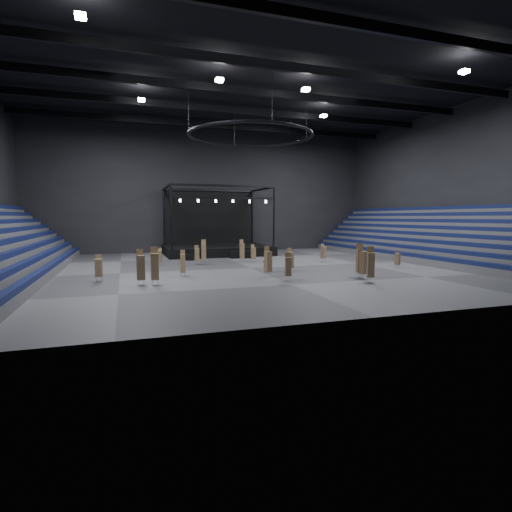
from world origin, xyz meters
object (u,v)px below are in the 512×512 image
object	(u,v)px
flight_case_left	(189,257)
chair_stack_10	(155,266)
chair_stack_3	(268,261)
chair_stack_8	(371,264)
chair_stack_13	(360,260)
chair_stack_5	(242,250)
chair_stack_2	(204,252)
stage	(216,243)
chair_stack_15	(288,266)
chair_stack_12	(197,254)
man_center	(266,264)
flight_case_mid	(235,255)
flight_case_right	(246,255)
chair_stack_4	(397,259)
crew_member	(290,263)
chair_stack_6	(363,262)
chair_stack_1	(253,253)
chair_stack_7	(160,256)
chair_stack_9	(183,263)
chair_stack_14	(323,252)
chair_stack_16	(99,267)
chair_stack_0	(141,267)
chair_stack_11	(290,260)

from	to	relation	value
flight_case_left	chair_stack_10	size ratio (longest dim) A/B	0.37
chair_stack_3	chair_stack_8	xyz separation A→B (m)	(6.59, -5.34, 0.09)
chair_stack_13	chair_stack_5	bearing A→B (deg)	124.89
flight_case_left	chair_stack_2	distance (m)	4.87
stage	chair_stack_15	world-z (taller)	stage
chair_stack_2	chair_stack_12	bearing A→B (deg)	-175.47
chair_stack_3	chair_stack_13	bearing A→B (deg)	-34.04
chair_stack_3	man_center	bearing A→B (deg)	60.65
flight_case_left	flight_case_mid	bearing A→B (deg)	5.51
chair_stack_2	chair_stack_3	bearing A→B (deg)	-61.10
chair_stack_3	flight_case_right	bearing A→B (deg)	66.90
chair_stack_4	chair_stack_5	xyz separation A→B (m)	(-13.26, 10.33, 0.35)
chair_stack_13	crew_member	world-z (taller)	chair_stack_13
chair_stack_6	chair_stack_1	bearing A→B (deg)	84.76
chair_stack_12	chair_stack_15	xyz separation A→B (m)	(5.07, -13.13, 0.08)
chair_stack_6	chair_stack_7	size ratio (longest dim) A/B	1.49
chair_stack_9	chair_stack_15	distance (m)	9.17
man_center	crew_member	bearing A→B (deg)	-175.67
chair_stack_5	chair_stack_14	xyz separation A→B (m)	(8.88, -2.91, -0.19)
stage	chair_stack_8	distance (m)	28.42
chair_stack_9	chair_stack_15	world-z (taller)	chair_stack_9
chair_stack_4	chair_stack_10	world-z (taller)	chair_stack_10
chair_stack_8	chair_stack_16	distance (m)	21.36
chair_stack_1	flight_case_mid	bearing A→B (deg)	89.16
chair_stack_4	chair_stack_9	bearing A→B (deg)	158.65
flight_case_left	chair_stack_0	size ratio (longest dim) A/B	0.40
chair_stack_5	chair_stack_11	size ratio (longest dim) A/B	1.14
chair_stack_8	chair_stack_15	xyz separation A→B (m)	(-5.79, 2.81, -0.26)
chair_stack_1	chair_stack_7	size ratio (longest dim) A/B	1.09
chair_stack_8	chair_stack_15	size ratio (longest dim) A/B	1.25
flight_case_left	chair_stack_3	size ratio (longest dim) A/B	0.41
flight_case_left	chair_stack_12	bearing A→B (deg)	-88.25
chair_stack_8	chair_stack_2	bearing A→B (deg)	145.13
chair_stack_5	chair_stack_16	xyz separation A→B (m)	(-14.74, -10.21, -0.14)
chair_stack_10	man_center	world-z (taller)	chair_stack_10
chair_stack_2	chair_stack_14	world-z (taller)	chair_stack_2
chair_stack_9	chair_stack_13	distance (m)	15.12
chair_stack_2	chair_stack_9	xyz separation A→B (m)	(-3.36, -8.09, -0.20)
crew_member	chair_stack_10	bearing A→B (deg)	131.53
flight_case_left	crew_member	xyz separation A→B (m)	(7.67, -12.34, 0.44)
chair_stack_6	chair_stack_8	bearing A→B (deg)	-129.64
chair_stack_5	chair_stack_10	size ratio (longest dim) A/B	0.88
flight_case_left	chair_stack_6	bearing A→B (deg)	-58.40
flight_case_left	chair_stack_8	world-z (taller)	chair_stack_8
chair_stack_7	chair_stack_15	size ratio (longest dim) A/B	0.82
chair_stack_10	chair_stack_7	bearing A→B (deg)	81.14
chair_stack_16	chair_stack_8	bearing A→B (deg)	-11.82
chair_stack_2	chair_stack_9	distance (m)	8.77
chair_stack_11	chair_stack_13	world-z (taller)	chair_stack_13
flight_case_right	chair_stack_7	world-z (taller)	chair_stack_7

